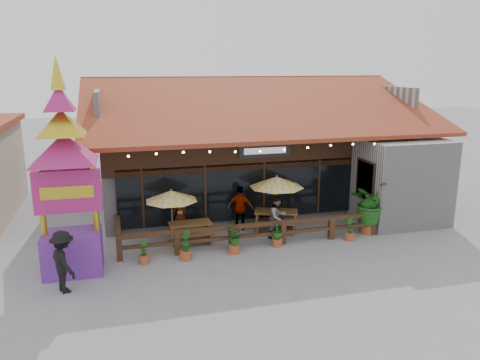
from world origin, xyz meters
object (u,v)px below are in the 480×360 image
object	(u,v)px
thai_sign_tower	(64,154)
pedestrian	(63,262)
picnic_table_right	(276,217)
picnic_table_left	(190,229)
umbrella_right	(277,182)
tropical_plant	(370,203)
umbrella_left	(171,196)

from	to	relation	value
thai_sign_tower	pedestrian	distance (m)	3.27
picnic_table_right	thai_sign_tower	distance (m)	8.66
pedestrian	picnic_table_left	bearing A→B (deg)	-80.60
picnic_table_left	picnic_table_right	xyz separation A→B (m)	(3.60, 0.36, 0.04)
umbrella_right	picnic_table_left	distance (m)	3.90
picnic_table_left	picnic_table_right	world-z (taller)	picnic_table_right
tropical_plant	picnic_table_left	bearing A→B (deg)	172.41
umbrella_left	thai_sign_tower	distance (m)	4.39
thai_sign_tower	tropical_plant	world-z (taller)	thai_sign_tower
umbrella_left	umbrella_right	size ratio (longest dim) A/B	0.92
tropical_plant	picnic_table_right	bearing A→B (deg)	159.45
umbrella_left	pedestrian	distance (m)	4.86
umbrella_right	thai_sign_tower	bearing A→B (deg)	-165.29
pedestrian	picnic_table_right	bearing A→B (deg)	-92.75
picnic_table_left	tropical_plant	bearing A→B (deg)	-7.59
thai_sign_tower	pedestrian	bearing A→B (deg)	-96.48
umbrella_left	picnic_table_right	world-z (taller)	umbrella_left
picnic_table_left	pedestrian	xyz separation A→B (m)	(-4.27, -3.07, 0.43)
umbrella_left	picnic_table_left	bearing A→B (deg)	-5.43
picnic_table_left	umbrella_right	bearing A→B (deg)	5.01
umbrella_left	picnic_table_left	size ratio (longest dim) A/B	1.56
picnic_table_right	thai_sign_tower	bearing A→B (deg)	-165.00
umbrella_right	thai_sign_tower	world-z (taller)	thai_sign_tower
umbrella_left	pedestrian	xyz separation A→B (m)	(-3.60, -3.14, -0.91)
picnic_table_left	thai_sign_tower	distance (m)	5.60
picnic_table_left	tropical_plant	distance (m)	7.17
picnic_table_right	thai_sign_tower	size ratio (longest dim) A/B	0.29
picnic_table_left	umbrella_left	bearing A→B (deg)	174.57
thai_sign_tower	umbrella_right	bearing A→B (deg)	14.71
umbrella_right	tropical_plant	size ratio (longest dim) A/B	1.26
pedestrian	tropical_plant	bearing A→B (deg)	-105.69
picnic_table_left	tropical_plant	xyz separation A→B (m)	(7.07, -0.94, 0.74)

